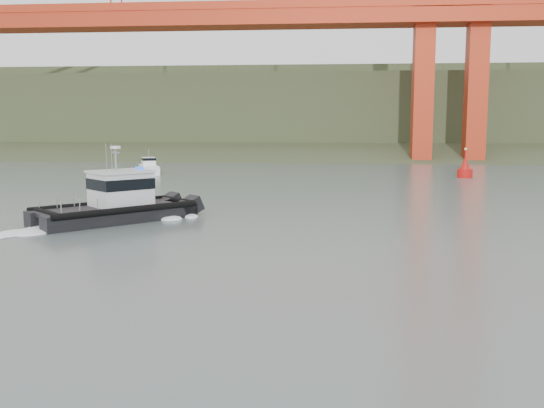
{
  "coord_description": "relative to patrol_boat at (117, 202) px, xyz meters",
  "views": [
    {
      "loc": [
        3.37,
        -21.31,
        6.05
      ],
      "look_at": [
        0.91,
        6.01,
        2.4
      ],
      "focal_mm": 40.0,
      "sensor_mm": 36.0,
      "label": 1
    }
  ],
  "objects": [
    {
      "name": "headlands",
      "position": [
        9.65,
        110.36,
        5.83
      ],
      "size": [
        500.0,
        105.36,
        27.12
      ],
      "color": "#344125",
      "rests_on": "ground"
    },
    {
      "name": "motorboat",
      "position": [
        -8.35,
        34.98,
        -0.43
      ],
      "size": [
        3.94,
        5.96,
        3.12
      ],
      "rotation": [
        0.0,
        0.0,
        0.4
      ],
      "color": "white",
      "rests_on": "ground"
    },
    {
      "name": "patrol_boat",
      "position": [
        0.0,
        0.0,
        0.0
      ],
      "size": [
        9.48,
        9.74,
        4.84
      ],
      "rotation": [
        0.0,
        0.0,
        -0.76
      ],
      "color": "black",
      "rests_on": "ground"
    },
    {
      "name": "ground",
      "position": [
        9.65,
        -15.14,
        -1.21
      ],
      "size": [
        400.0,
        400.0,
        0.0
      ],
      "primitive_type": "plane",
      "color": "#51615D",
      "rests_on": "ground"
    },
    {
      "name": "nav_buoy",
      "position": [
        28.55,
        33.22,
        -0.28
      ],
      "size": [
        1.7,
        1.7,
        3.55
      ],
      "color": "#B9110C",
      "rests_on": "ground"
    }
  ]
}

